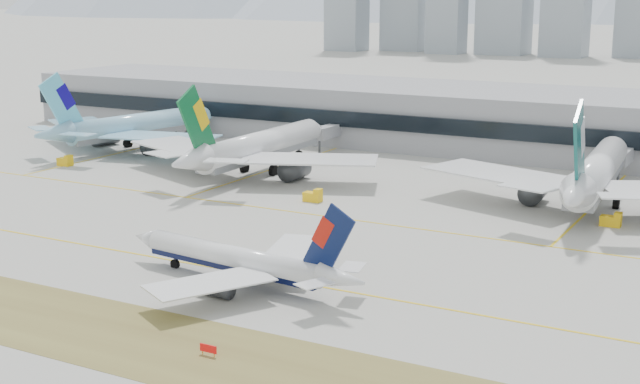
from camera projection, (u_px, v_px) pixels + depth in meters
The scene contains 10 objects.
ground at pixel (260, 264), 133.44m from camera, with size 3000.00×3000.00×0.00m, color #A19F96.
taxiing_airliner at pixel (242, 261), 123.47m from camera, with size 41.37×35.73×13.90m.
widebody_korean at pixel (133, 127), 228.50m from camera, with size 59.63×59.09×21.60m.
widebody_eva at pixel (256, 148), 196.88m from camera, with size 62.67×61.09×22.33m.
widebody_cathay at pixel (595, 175), 166.79m from camera, with size 65.37×64.10×23.35m.
terminal at pixel (498, 119), 230.00m from camera, with size 280.00×43.10×15.00m.
hold_sign_right at pixel (208, 349), 99.53m from camera, with size 2.20×0.15×1.35m.
gse_b at pixel (313, 196), 172.51m from camera, with size 3.55×2.00×2.60m.
gse_c at pixel (612, 220), 154.39m from camera, with size 3.55×2.00×2.60m.
gse_a at pixel (66, 161), 207.86m from camera, with size 3.55×2.00×2.60m.
Camera 1 is at (69.28, -107.72, 40.00)m, focal length 50.00 mm.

